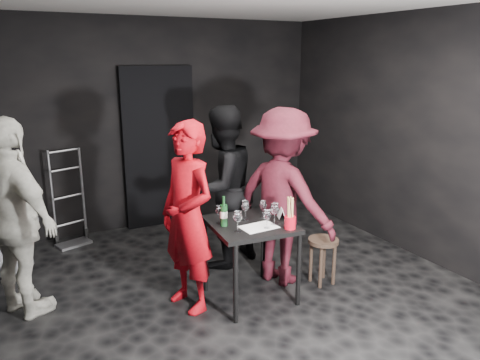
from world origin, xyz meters
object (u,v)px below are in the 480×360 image
woman_black (222,175)px  breadstick_cup (290,213)px  stool (323,249)px  man_maroon (283,183)px  wine_bottle (224,214)px  tasting_table (251,233)px  bystander_cream (13,203)px  server_red (187,205)px  hand_truck (71,226)px

woman_black → breadstick_cup: 1.13m
stool → man_maroon: man_maroon is taller
woman_black → wine_bottle: woman_black is taller
man_maroon → wine_bottle: (-0.71, -0.14, -0.17)m
man_maroon → breadstick_cup: bearing=132.2°
tasting_table → bystander_cream: bearing=160.1°
server_red → woman_black: woman_black is taller
woman_black → hand_truck: bearing=-63.8°
man_maroon → bystander_cream: (-2.36, 0.50, 0.00)m
woman_black → breadstick_cup: (0.13, -1.11, -0.11)m
woman_black → wine_bottle: 0.87m
tasting_table → bystander_cream: (-1.90, 0.69, 0.37)m
hand_truck → server_red: (0.73, -2.06, 0.75)m
tasting_table → stool: size_ratio=1.60×
wine_bottle → bystander_cream: bearing=158.8°
stool → woman_black: (-0.68, 0.90, 0.64)m
tasting_table → bystander_cream: 2.05m
tasting_table → man_maroon: bearing=21.8°
hand_truck → bystander_cream: bystander_cream is taller
bystander_cream → breadstick_cup: (2.13, -0.97, -0.13)m
hand_truck → bystander_cream: size_ratio=0.57×
wine_bottle → man_maroon: bearing=11.1°
wine_bottle → breadstick_cup: breadstick_cup is taller
server_red → man_maroon: man_maroon is taller
tasting_table → woman_black: woman_black is taller
stool → wine_bottle: 1.15m
tasting_table → breadstick_cup: 0.44m
breadstick_cup → stool: bearing=21.5°
stool → woman_black: 1.29m
hand_truck → man_maroon: man_maroon is taller
bystander_cream → breadstick_cup: 2.35m
bystander_cream → woman_black: bearing=-115.7°
woman_black → wine_bottle: size_ratio=7.31×
tasting_table → wine_bottle: 0.33m
woman_black → man_maroon: size_ratio=0.98×
man_maroon → woman_black: bearing=6.9°
woman_black → man_maroon: 0.73m
hand_truck → bystander_cream: (-0.61, -1.50, 0.81)m
tasting_table → wine_bottle: bearing=169.6°
stool → bystander_cream: bearing=164.2°
hand_truck → wine_bottle: hand_truck is taller
server_red → man_maroon: size_ratio=0.94×
wine_bottle → breadstick_cup: 0.59m
woman_black → wine_bottle: bearing=46.0°
tasting_table → woman_black: size_ratio=0.37×
hand_truck → stool: 3.07m
hand_truck → breadstick_cup: (1.52, -2.48, 0.68)m
tasting_table → stool: bearing=-5.2°
man_maroon → wine_bottle: man_maroon is taller
stool → woman_black: bearing=126.9°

